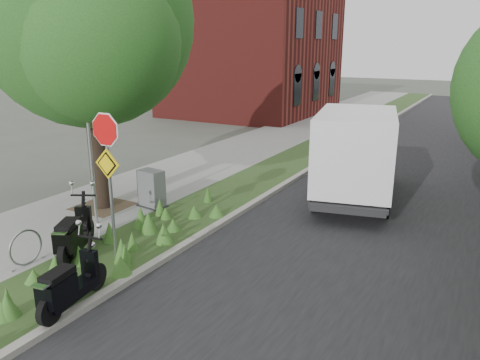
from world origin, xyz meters
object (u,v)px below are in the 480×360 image
object	(u,v)px
scooter_near	(73,239)
utility_cabinet	(152,189)
scooter_far	(66,290)
box_truck	(356,151)
sign_assembly	(107,156)

from	to	relation	value
scooter_near	utility_cabinet	xyz separation A→B (m)	(-0.71, 3.41, 0.07)
scooter_far	utility_cabinet	xyz separation A→B (m)	(-2.23, 4.91, 0.10)
scooter_far	box_truck	bearing A→B (deg)	74.42
scooter_near	utility_cabinet	size ratio (longest dim) A/B	1.65
sign_assembly	scooter_far	world-z (taller)	sign_assembly
box_truck	utility_cabinet	bearing A→B (deg)	-141.45
sign_assembly	scooter_near	distance (m)	1.97
box_truck	utility_cabinet	xyz separation A→B (m)	(-4.63, -3.69, -0.88)
box_truck	utility_cabinet	distance (m)	5.99
scooter_far	box_truck	distance (m)	8.98
scooter_far	utility_cabinet	bearing A→B (deg)	114.44
scooter_far	utility_cabinet	size ratio (longest dim) A/B	1.65
sign_assembly	utility_cabinet	size ratio (longest dim) A/B	3.10
scooter_near	scooter_far	bearing A→B (deg)	-44.51
scooter_near	box_truck	size ratio (longest dim) A/B	0.32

